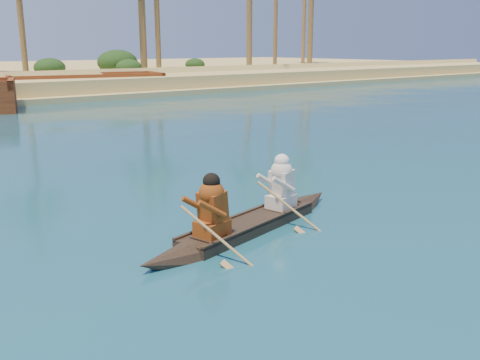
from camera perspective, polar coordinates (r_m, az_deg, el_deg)
canoe at (r=10.34m, az=0.99°, el=-3.80°), size 5.60×1.96×1.53m
barge_right at (r=41.31m, az=-15.97°, el=9.62°), size 11.37×5.64×1.81m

